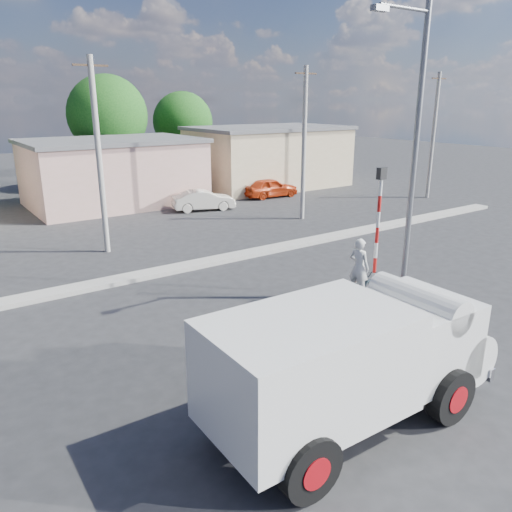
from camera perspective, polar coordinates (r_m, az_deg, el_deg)
ground_plane at (r=13.78m, az=8.66°, el=-10.04°), size 120.00×120.00×0.00m
median at (r=19.82m, az=-7.36°, el=-1.05°), size 40.00×0.80×0.16m
truck at (r=10.23m, az=11.34°, el=-11.29°), size 6.38×2.67×2.62m
bicycle at (r=16.34m, az=11.52°, el=-3.71°), size 2.07×1.08×1.04m
cyclist at (r=16.19m, az=11.61°, el=-2.29°), size 0.59×0.77×1.90m
car_cream at (r=30.03m, az=-6.01°, el=6.37°), size 3.88×2.28×1.21m
car_red at (r=33.97m, az=1.65°, el=7.82°), size 3.91×1.80×1.30m
traffic_pole at (r=16.05m, az=13.75°, el=3.53°), size 0.28×0.18×4.36m
streetlight at (r=16.20m, az=17.43°, el=11.88°), size 2.34×0.22×9.00m
building_row at (r=32.50m, az=-17.51°, el=9.24°), size 37.80×7.30×4.44m
tree_row at (r=37.91m, az=-26.06°, el=13.48°), size 34.13×7.32×8.10m
utility_poles at (r=23.98m, az=-5.29°, el=11.98°), size 35.40×0.24×8.00m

